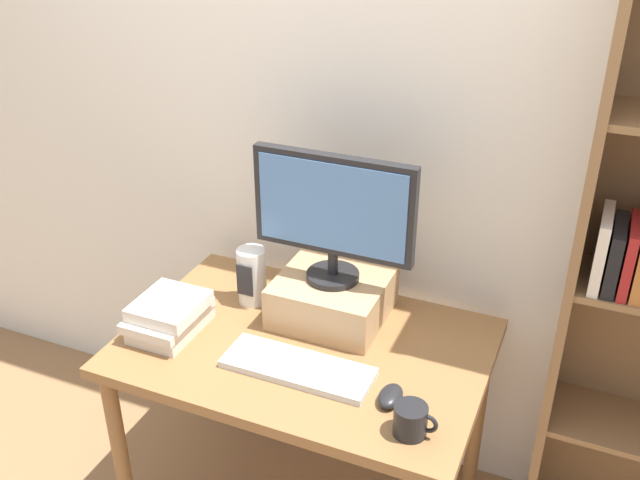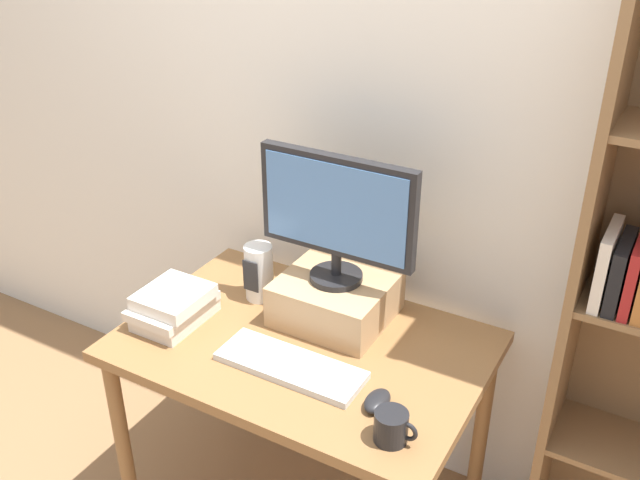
# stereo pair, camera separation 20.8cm
# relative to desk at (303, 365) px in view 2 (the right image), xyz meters

# --- Properties ---
(back_wall) EXTENTS (7.00, 0.08, 2.60)m
(back_wall) POSITION_rel_desk_xyz_m (0.00, 0.48, 0.65)
(back_wall) COLOR silver
(back_wall) RESTS_ON ground_plane
(desk) EXTENTS (1.11, 0.75, 0.74)m
(desk) POSITION_rel_desk_xyz_m (0.00, 0.00, 0.00)
(desk) COLOR olive
(desk) RESTS_ON ground_plane
(riser_box) EXTENTS (0.34, 0.33, 0.14)m
(riser_box) POSITION_rel_desk_xyz_m (0.02, 0.17, 0.16)
(riser_box) COLOR tan
(riser_box) RESTS_ON desk
(computer_monitor) EXTENTS (0.51, 0.17, 0.42)m
(computer_monitor) POSITION_rel_desk_xyz_m (0.02, 0.17, 0.46)
(computer_monitor) COLOR black
(computer_monitor) RESTS_ON riser_box
(keyboard) EXTENTS (0.44, 0.16, 0.02)m
(keyboard) POSITION_rel_desk_xyz_m (0.04, -0.13, 0.10)
(keyboard) COLOR silver
(keyboard) RESTS_ON desk
(computer_mouse) EXTENTS (0.06, 0.10, 0.04)m
(computer_mouse) POSITION_rel_desk_xyz_m (0.33, -0.15, 0.11)
(computer_mouse) COLOR black
(computer_mouse) RESTS_ON desk
(book_stack) EXTENTS (0.20, 0.26, 0.12)m
(book_stack) POSITION_rel_desk_xyz_m (-0.41, -0.11, 0.15)
(book_stack) COLOR silver
(book_stack) RESTS_ON desk
(coffee_mug) EXTENTS (0.12, 0.09, 0.09)m
(coffee_mug) POSITION_rel_desk_xyz_m (0.41, -0.25, 0.13)
(coffee_mug) COLOR black
(coffee_mug) RESTS_ON desk
(desk_speaker) EXTENTS (0.10, 0.10, 0.20)m
(desk_speaker) POSITION_rel_desk_xyz_m (-0.26, 0.15, 0.19)
(desk_speaker) COLOR silver
(desk_speaker) RESTS_ON desk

